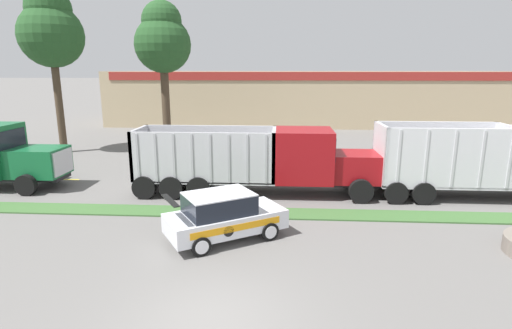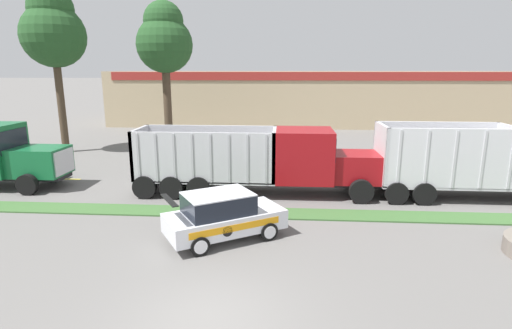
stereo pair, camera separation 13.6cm
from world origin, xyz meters
TOP-DOWN VIEW (x-y plane):
  - ground_plane at (0.00, 0.00)m, footprint 600.00×600.00m
  - grass_verge at (0.00, 7.22)m, footprint 120.00×1.26m
  - centre_line_2 at (-10.44, 11.85)m, footprint 2.40×0.14m
  - centre_line_3 at (-5.04, 11.85)m, footprint 2.40×0.14m
  - centre_line_4 at (0.36, 11.85)m, footprint 2.40×0.14m
  - centre_line_5 at (5.76, 11.85)m, footprint 2.40×0.14m
  - centre_line_6 at (11.16, 11.85)m, footprint 2.40×0.14m
  - dump_truck_trail at (1.56, 10.08)m, footprint 11.64×2.74m
  - rally_car at (-0.34, 4.65)m, footprint 4.39×3.67m
  - store_building_backdrop at (4.47, 37.59)m, footprint 42.34×12.10m
  - tree_behind_left at (-13.97, 18.99)m, footprint 4.26×4.26m
  - tree_behind_centre at (-7.41, 22.64)m, footprint 4.24×4.24m

SIDE VIEW (x-z plane):
  - ground_plane at x=0.00m, z-range 0.00..0.00m
  - centre_line_2 at x=-10.44m, z-range 0.00..0.01m
  - centre_line_3 at x=-5.04m, z-range 0.00..0.01m
  - centre_line_4 at x=0.36m, z-range 0.00..0.01m
  - centre_line_5 at x=5.76m, z-range 0.00..0.01m
  - centre_line_6 at x=11.16m, z-range 0.00..0.01m
  - grass_verge at x=0.00m, z-range 0.00..0.06m
  - rally_car at x=-0.34m, z-range 0.00..1.72m
  - dump_truck_trail at x=1.56m, z-range 0.00..3.11m
  - store_building_backdrop at x=4.47m, z-range 0.00..5.65m
  - tree_behind_centre at x=-7.41m, z-range 2.55..13.39m
  - tree_behind_left at x=-13.97m, z-range 2.77..14.01m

